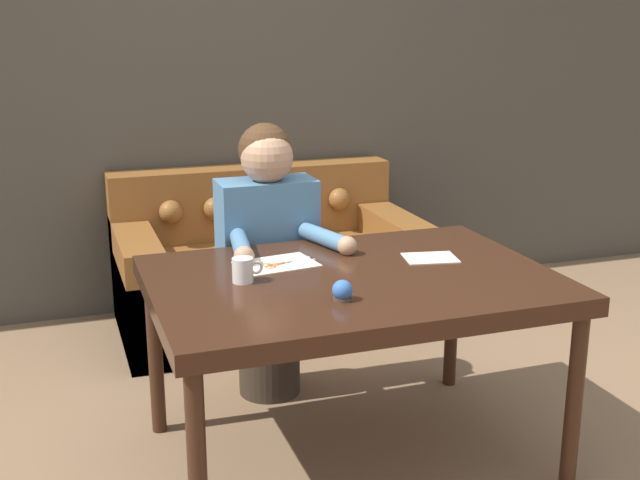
{
  "coord_description": "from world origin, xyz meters",
  "views": [
    {
      "loc": [
        -0.97,
        -2.57,
        1.67
      ],
      "look_at": [
        -0.01,
        0.21,
        0.85
      ],
      "focal_mm": 45.0,
      "sensor_mm": 36.0,
      "label": 1
    }
  ],
  "objects_px": {
    "person": "(268,257)",
    "scissors": "(280,264)",
    "dining_table": "(352,292)",
    "couch": "(267,271)",
    "pin_cushion": "(342,291)",
    "mug": "(243,270)"
  },
  "relations": [
    {
      "from": "couch",
      "to": "person",
      "type": "relative_size",
      "value": 1.32
    },
    {
      "from": "dining_table",
      "to": "couch",
      "type": "relative_size",
      "value": 0.91
    },
    {
      "from": "couch",
      "to": "pin_cushion",
      "type": "bearing_deg",
      "value": -96.93
    },
    {
      "from": "couch",
      "to": "mug",
      "type": "distance_m",
      "value": 1.61
    },
    {
      "from": "couch",
      "to": "person",
      "type": "xyz_separation_m",
      "value": [
        -0.23,
        -0.86,
        0.35
      ]
    },
    {
      "from": "mug",
      "to": "dining_table",
      "type": "bearing_deg",
      "value": -7.58
    },
    {
      "from": "scissors",
      "to": "pin_cushion",
      "type": "relative_size",
      "value": 3.09
    },
    {
      "from": "dining_table",
      "to": "pin_cushion",
      "type": "bearing_deg",
      "value": -118.09
    },
    {
      "from": "scissors",
      "to": "pin_cushion",
      "type": "xyz_separation_m",
      "value": [
        0.09,
        -0.45,
        0.03
      ]
    },
    {
      "from": "person",
      "to": "scissors",
      "type": "bearing_deg",
      "value": -99.66
    },
    {
      "from": "person",
      "to": "pin_cushion",
      "type": "height_order",
      "value": "person"
    },
    {
      "from": "couch",
      "to": "pin_cushion",
      "type": "distance_m",
      "value": 1.83
    },
    {
      "from": "dining_table",
      "to": "couch",
      "type": "xyz_separation_m",
      "value": [
        0.08,
        1.51,
        -0.38
      ]
    },
    {
      "from": "couch",
      "to": "scissors",
      "type": "bearing_deg",
      "value": -102.98
    },
    {
      "from": "dining_table",
      "to": "pin_cushion",
      "type": "xyz_separation_m",
      "value": [
        -0.13,
        -0.24,
        0.1
      ]
    },
    {
      "from": "person",
      "to": "mug",
      "type": "xyz_separation_m",
      "value": [
        -0.26,
        -0.59,
        0.15
      ]
    },
    {
      "from": "couch",
      "to": "scissors",
      "type": "distance_m",
      "value": 1.41
    },
    {
      "from": "couch",
      "to": "mug",
      "type": "bearing_deg",
      "value": -108.24
    },
    {
      "from": "pin_cushion",
      "to": "mug",
      "type": "bearing_deg",
      "value": 131.92
    },
    {
      "from": "scissors",
      "to": "couch",
      "type": "bearing_deg",
      "value": 77.02
    },
    {
      "from": "dining_table",
      "to": "couch",
      "type": "distance_m",
      "value": 1.56
    },
    {
      "from": "person",
      "to": "scissors",
      "type": "height_order",
      "value": "person"
    }
  ]
}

